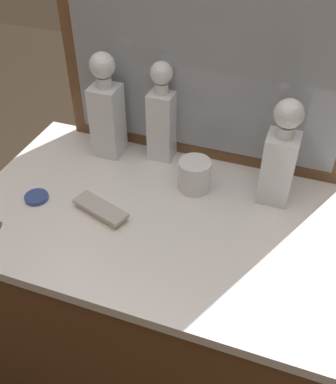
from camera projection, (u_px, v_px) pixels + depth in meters
ground_plane at (168, 376)px, 1.68m from camera, size 6.00×6.00×0.00m
dresser at (168, 310)px, 1.41m from camera, size 1.05×0.62×0.83m
dresser_mirror at (207, 33)px, 1.12m from camera, size 0.84×0.03×0.75m
crystal_decanter_center at (279, 162)px, 1.13m from camera, size 0.08×0.08×0.29m
crystal_decanter_front at (162, 121)px, 1.28m from camera, size 0.07×0.07×0.30m
crystal_decanter_left at (107, 115)px, 1.29m from camera, size 0.08×0.08×0.32m
crystal_tumbler_right at (194, 176)px, 1.21m from camera, size 0.09×0.09×0.09m
silver_brush_front at (101, 210)px, 1.15m from camera, size 0.16×0.10×0.02m
porcelain_dish at (37, 197)px, 1.19m from camera, size 0.06×0.06×0.01m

